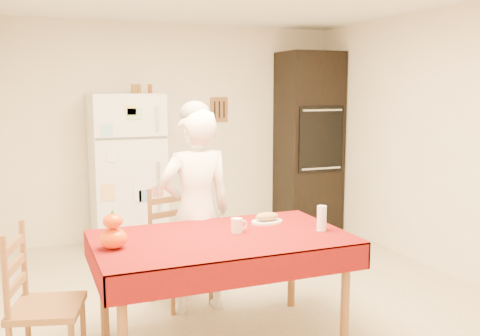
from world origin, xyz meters
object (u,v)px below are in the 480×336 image
dining_table (221,246)px  chair_left (36,299)px  refrigerator (127,172)px  chair_far (176,241)px  oven_cabinet (309,141)px  wine_glass (322,218)px  coffee_mug (237,225)px  pumpkin_lower (113,238)px  bread_plate (267,222)px  seated_woman (196,212)px

dining_table → chair_left: (-1.19, -0.03, -0.18)m
refrigerator → chair_left: bearing=-111.4°
dining_table → chair_left: bearing=-178.4°
chair_left → chair_far: bearing=-36.0°
refrigerator → chair_left: size_ratio=1.79×
oven_cabinet → chair_far: (-2.19, -1.73, -0.59)m
chair_left → wine_glass: (1.89, -0.09, 0.34)m
coffee_mug → pumpkin_lower: (-0.85, -0.06, 0.01)m
coffee_mug → chair_left: bearing=-176.6°
oven_cabinet → chair_far: oven_cabinet is taller
refrigerator → pumpkin_lower: refrigerator is taller
bread_plate → oven_cabinet: bearing=54.9°
oven_cabinet → bread_plate: bearing=-125.1°
chair_far → coffee_mug: size_ratio=9.50×
oven_cabinet → seated_woman: bearing=-136.6°
dining_table → seated_woman: bearing=89.1°
seated_woman → pumpkin_lower: seated_woman is taller
pumpkin_lower → oven_cabinet: bearing=42.6°
pumpkin_lower → wine_glass: size_ratio=0.98×
oven_cabinet → pumpkin_lower: size_ratio=12.79×
refrigerator → oven_cabinet: bearing=1.2°
refrigerator → oven_cabinet: oven_cabinet is taller
seated_woman → bread_plate: bearing=136.2°
refrigerator → wine_glass: bearing=-71.6°
coffee_mug → dining_table: bearing=-161.0°
refrigerator → dining_table: 2.54m
dining_table → refrigerator: bearing=94.1°
oven_cabinet → pumpkin_lower: oven_cabinet is taller
oven_cabinet → wine_glass: (-1.40, -2.70, -0.25)m
dining_table → wine_glass: (0.70, -0.13, 0.16)m
wine_glass → refrigerator: bearing=108.4°
dining_table → oven_cabinet: bearing=50.8°
chair_far → bread_plate: bearing=-66.6°
pumpkin_lower → wine_glass: wine_glass is taller
chair_left → coffee_mug: (1.32, 0.08, 0.30)m
oven_cabinet → pumpkin_lower: 3.84m
seated_woman → bread_plate: size_ratio=6.67×
oven_cabinet → bread_plate: oven_cabinet is taller
oven_cabinet → bread_plate: size_ratio=9.17×
bread_plate → chair_left: bearing=-171.5°
chair_left → bread_plate: 1.66m
oven_cabinet → coffee_mug: 3.22m
wine_glass → dining_table: bearing=169.9°
pumpkin_lower → wine_glass: bearing=-4.3°
bread_plate → wine_glass: bearing=-51.3°
dining_table → seated_woman: size_ratio=1.06×
chair_left → wine_glass: size_ratio=5.40×
refrigerator → chair_left: refrigerator is taller
chair_far → bread_plate: size_ratio=3.96×
seated_woman → wine_glass: 1.01m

